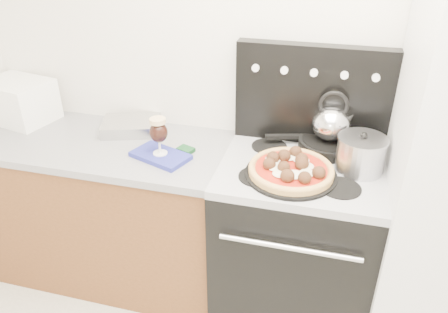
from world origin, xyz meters
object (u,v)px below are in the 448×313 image
(pizza_pan, at_px, (291,174))
(stock_pot, at_px, (360,155))
(skillet, at_px, (328,144))
(stove_body, at_px, (294,245))
(beer_glass, at_px, (159,136))
(tea_kettle, at_px, (332,120))
(toaster_oven, at_px, (19,101))
(pizza, at_px, (291,168))
(oven_mitt, at_px, (160,156))
(base_cabinet, at_px, (105,211))

(pizza_pan, relative_size, stock_pot, 1.93)
(skillet, height_order, stock_pot, stock_pot)
(stove_body, distance_m, skillet, 0.56)
(beer_glass, xyz_separation_m, tea_kettle, (0.80, 0.26, 0.06))
(stove_body, height_order, tea_kettle, tea_kettle)
(toaster_oven, height_order, tea_kettle, tea_kettle)
(pizza, bearing_deg, stock_pot, 23.73)
(stove_body, height_order, skillet, skillet)
(stove_body, bearing_deg, pizza_pan, -112.29)
(stock_pot, bearing_deg, pizza, -156.27)
(stove_body, height_order, pizza, pizza)
(oven_mitt, xyz_separation_m, pizza, (0.64, -0.04, 0.05))
(stock_pot, bearing_deg, oven_mitt, -174.25)
(toaster_oven, distance_m, tea_kettle, 1.75)
(pizza, height_order, stock_pot, stock_pot)
(pizza_pan, height_order, pizza, pizza)
(pizza_pan, height_order, skillet, skillet)
(beer_glass, height_order, tea_kettle, tea_kettle)
(base_cabinet, bearing_deg, beer_glass, -12.06)
(toaster_oven, bearing_deg, skillet, 13.65)
(toaster_oven, xyz_separation_m, beer_glass, (0.95, -0.23, 0.00))
(oven_mitt, relative_size, tea_kettle, 1.32)
(stove_body, height_order, beer_glass, beer_glass)
(base_cabinet, height_order, pizza_pan, pizza_pan)
(pizza, distance_m, skillet, 0.33)
(base_cabinet, height_order, skillet, skillet)
(toaster_oven, relative_size, oven_mitt, 1.32)
(beer_glass, bearing_deg, stove_body, 5.38)
(base_cabinet, height_order, stock_pot, stock_pot)
(pizza, bearing_deg, toaster_oven, 170.75)
(toaster_oven, distance_m, oven_mitt, 0.99)
(pizza_pan, distance_m, pizza, 0.03)
(pizza_pan, bearing_deg, skillet, 63.32)
(stove_body, relative_size, toaster_oven, 2.36)
(pizza_pan, xyz_separation_m, tea_kettle, (0.15, 0.30, 0.15))
(stove_body, height_order, oven_mitt, oven_mitt)
(pizza, bearing_deg, beer_glass, 176.88)
(toaster_oven, xyz_separation_m, oven_mitt, (0.95, -0.23, -0.11))
(skillet, bearing_deg, toaster_oven, -178.74)
(pizza_pan, bearing_deg, oven_mitt, 176.88)
(stove_body, distance_m, pizza_pan, 0.50)
(oven_mitt, distance_m, skillet, 0.84)
(stove_body, relative_size, tea_kettle, 4.12)
(beer_glass, height_order, skillet, beer_glass)
(oven_mitt, xyz_separation_m, skillet, (0.80, 0.26, 0.03))
(base_cabinet, relative_size, pizza, 3.81)
(stove_body, distance_m, toaster_oven, 1.75)
(beer_glass, height_order, stock_pot, beer_glass)
(pizza_pan, bearing_deg, beer_glass, 176.88)
(pizza_pan, relative_size, skillet, 1.39)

